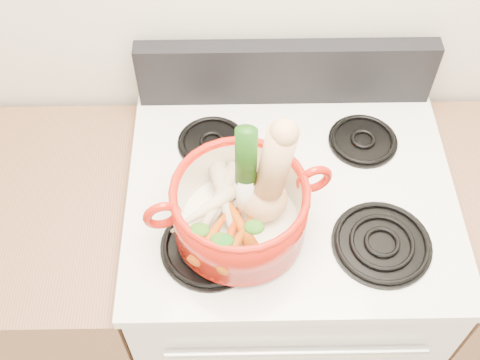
{
  "coord_description": "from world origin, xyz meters",
  "views": [
    {
      "loc": [
        -0.14,
        0.57,
        2.11
      ],
      "look_at": [
        -0.12,
        1.26,
        1.17
      ],
      "focal_mm": 45.0,
      "sensor_mm": 36.0,
      "label": 1
    }
  ],
  "objects_px": {
    "stove_body": "(280,282)",
    "squash": "(265,175)",
    "dutch_oven": "(240,210)",
    "leek": "(246,175)"
  },
  "relations": [
    {
      "from": "stove_body",
      "to": "dutch_oven",
      "type": "xyz_separation_m",
      "value": [
        -0.12,
        -0.12,
        0.58
      ]
    },
    {
      "from": "stove_body",
      "to": "dutch_oven",
      "type": "distance_m",
      "value": 0.61
    },
    {
      "from": "leek",
      "to": "squash",
      "type": "bearing_deg",
      "value": 13.89
    },
    {
      "from": "squash",
      "to": "leek",
      "type": "relative_size",
      "value": 0.93
    },
    {
      "from": "stove_body",
      "to": "leek",
      "type": "relative_size",
      "value": 3.22
    },
    {
      "from": "stove_body",
      "to": "leek",
      "type": "height_order",
      "value": "leek"
    },
    {
      "from": "dutch_oven",
      "to": "stove_body",
      "type": "bearing_deg",
      "value": 28.92
    },
    {
      "from": "stove_body",
      "to": "squash",
      "type": "bearing_deg",
      "value": -126.64
    },
    {
      "from": "dutch_oven",
      "to": "leek",
      "type": "distance_m",
      "value": 0.1
    },
    {
      "from": "stove_body",
      "to": "squash",
      "type": "relative_size",
      "value": 3.44
    }
  ]
}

